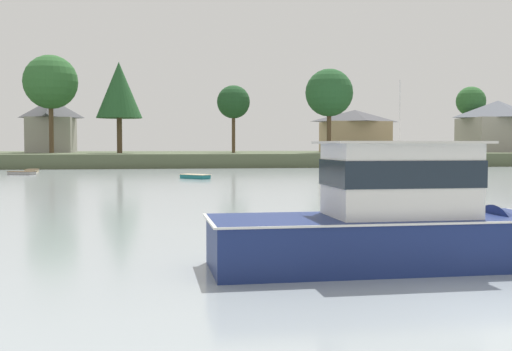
{
  "coord_description": "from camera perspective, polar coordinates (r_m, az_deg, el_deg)",
  "views": [
    {
      "loc": [
        -6.64,
        -10.35,
        3.06
      ],
      "look_at": [
        -0.44,
        26.68,
        1.25
      ],
      "focal_mm": 43.91,
      "sensor_mm": 36.0,
      "label": 1
    }
  ],
  "objects": [
    {
      "name": "shore_tree_right",
      "position": [
        101.48,
        -18.21,
        8.07
      ],
      "size": [
        8.22,
        8.22,
        14.96
      ],
      "color": "brown",
      "rests_on": "far_shore_bank"
    },
    {
      "name": "cottage_eastern",
      "position": [
        109.25,
        -18.12,
        4.41
      ],
      "size": [
        7.64,
        9.76,
        8.82
      ],
      "color": "#9E998E",
      "rests_on": "far_shore_bank"
    },
    {
      "name": "cottage_behind_trees",
      "position": [
        109.05,
        9.0,
        4.08
      ],
      "size": [
        11.32,
        8.87,
        7.25
      ],
      "color": "tan",
      "rests_on": "far_shore_bank"
    },
    {
      "name": "shore_tree_far_right",
      "position": [
        96.97,
        -12.37,
        7.58
      ],
      "size": [
        6.88,
        6.88,
        13.69
      ],
      "color": "brown",
      "rests_on": "far_shore_bank"
    },
    {
      "name": "dinghy_sand",
      "position": [
        75.61,
        -19.75,
        0.38
      ],
      "size": [
        1.3,
        2.7,
        0.49
      ],
      "color": "tan",
      "rests_on": "ground"
    },
    {
      "name": "shore_tree_center_left",
      "position": [
        121.57,
        18.99,
        6.34
      ],
      "size": [
        5.33,
        5.33,
        11.91
      ],
      "color": "brown",
      "rests_on": "far_shore_bank"
    },
    {
      "name": "dinghy_teal",
      "position": [
        57.56,
        -5.57,
        -0.15
      ],
      "size": [
        2.86,
        3.0,
        0.56
      ],
      "color": "#196B70",
      "rests_on": "ground"
    },
    {
      "name": "shore_tree_right_mid",
      "position": [
        99.26,
        -2.07,
        6.68
      ],
      "size": [
        5.22,
        5.22,
        10.62
      ],
      "color": "brown",
      "rests_on": "far_shore_bank"
    },
    {
      "name": "cruiser_navy",
      "position": [
        16.38,
        14.1,
        -5.33
      ],
      "size": [
        9.76,
        2.87,
        5.64
      ],
      "color": "navy",
      "rests_on": "ground"
    },
    {
      "name": "far_shore_bank",
      "position": [
        106.27,
        -5.93,
        1.61
      ],
      "size": [
        201.29,
        46.63,
        1.89
      ],
      "primitive_type": "cube",
      "color": "#4C563D",
      "rests_on": "ground"
    },
    {
      "name": "cottage_near_water",
      "position": [
        117.77,
        21.15,
        4.28
      ],
      "size": [
        12.28,
        10.27,
        9.01
      ],
      "color": "#9E998E",
      "rests_on": "far_shore_bank"
    },
    {
      "name": "shore_tree_center",
      "position": [
        95.66,
        6.69,
        7.48
      ],
      "size": [
        7.18,
        7.18,
        12.7
      ],
      "color": "brown",
      "rests_on": "far_shore_bank"
    },
    {
      "name": "dinghy_grey",
      "position": [
        69.16,
        -20.57,
        0.16
      ],
      "size": [
        2.97,
        2.05,
        0.51
      ],
      "color": "gray",
      "rests_on": "ground"
    }
  ]
}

